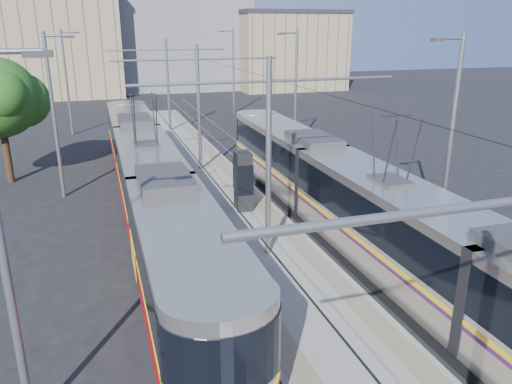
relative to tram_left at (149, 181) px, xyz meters
name	(u,v)px	position (x,y,z in m)	size (l,w,h in m)	color
platform	(213,186)	(3.60, 3.21, -1.56)	(4.00, 50.00, 0.30)	gray
tactile_strip_left	(186,185)	(2.15, 3.21, -1.40)	(0.70, 50.00, 0.01)	gray
tactile_strip_right	(239,180)	(5.05, 3.21, -1.40)	(0.70, 50.00, 0.01)	gray
rails	(213,188)	(3.60, 3.21, -1.69)	(8.71, 70.00, 0.03)	gray
tram_left	(149,181)	(0.00, 0.00, 0.00)	(2.43, 28.59, 5.50)	black
tram_right	(387,222)	(7.20, -7.83, 0.15)	(2.43, 31.22, 5.50)	black
catenary	(224,112)	(3.60, 0.37, 2.81)	(9.20, 70.00, 7.00)	slate
street_lamps	(195,99)	(3.60, 7.21, 2.47)	(15.18, 38.22, 8.00)	slate
shelter	(243,179)	(4.08, -0.96, -0.04)	(0.84, 1.25, 2.62)	black
tree	(4,99)	(-6.52, 7.93, 2.85)	(4.64, 4.29, 6.74)	#382314
building_left	(51,43)	(-6.40, 46.21, 4.56)	(16.32, 12.24, 12.51)	gray
building_centre	(177,32)	(9.60, 50.21, 5.82)	(18.36, 14.28, 15.04)	slate
building_right	(287,50)	(23.60, 44.21, 3.43)	(14.28, 10.20, 10.26)	gray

